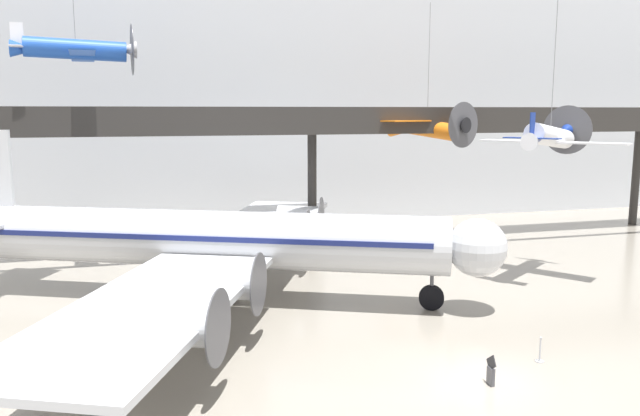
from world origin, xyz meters
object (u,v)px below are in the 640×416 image
Objects in this scene: airliner_silver_main at (208,240)px; suspended_plane_white_twin at (550,137)px; stanchion_barrier at (540,354)px; suspended_plane_orange_highwing at (427,128)px; info_sign_pedestal at (491,373)px; suspended_plane_blue_trainer at (76,50)px.

suspended_plane_white_twin is (20.58, -0.71, 5.39)m from airliner_silver_main.
airliner_silver_main is 32.62× the size of stanchion_barrier.
stanchion_barrier is at bearing -37.18° from suspended_plane_orange_highwing.
info_sign_pedestal is at bearing -32.02° from airliner_silver_main.
suspended_plane_white_twin is at bearing 54.79° from stanchion_barrier.
suspended_plane_blue_trainer reaches higher than airliner_silver_main.
airliner_silver_main is 22.45m from suspended_plane_orange_highwing.
info_sign_pedestal is at bearing -42.86° from suspended_plane_orange_highwing.
suspended_plane_orange_highwing reaches higher than stanchion_barrier.
suspended_plane_blue_trainer is 8.98× the size of stanchion_barrier.
airliner_silver_main is 21.29m from suspended_plane_white_twin.
suspended_plane_orange_highwing is (18.28, 11.76, 5.64)m from airliner_silver_main.
airliner_silver_main is 3.63× the size of suspended_plane_blue_trainer.
stanchion_barrier is at bearing -161.79° from suspended_plane_white_twin.
suspended_plane_white_twin is at bearing -28.46° from suspended_plane_blue_trainer.
suspended_plane_orange_highwing is 10.09× the size of stanchion_barrier.
suspended_plane_orange_highwing is at bearing 63.88° from suspended_plane_white_twin.
suspended_plane_blue_trainer reaches higher than info_sign_pedestal.
suspended_plane_white_twin reaches higher than stanchion_barrier.
suspended_plane_orange_highwing is 28.43m from info_sign_pedestal.
info_sign_pedestal reaches higher than stanchion_barrier.
suspended_plane_white_twin is at bearing -12.91° from suspended_plane_orange_highwing.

